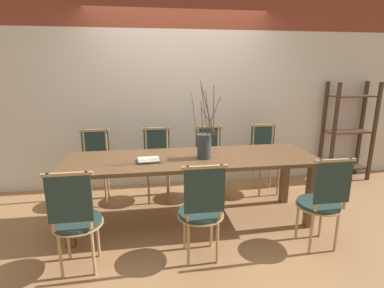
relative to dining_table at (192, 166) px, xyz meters
name	(u,v)px	position (x,y,z in m)	size (l,w,h in m)	color
ground_plane	(192,221)	(0.00, 0.00, -0.67)	(16.00, 16.00, 0.00)	#9E7047
wall_rear	(179,77)	(0.00, 1.25, 0.93)	(12.00, 0.06, 3.20)	beige
dining_table	(192,166)	(0.00, 0.00, 0.00)	(2.75, 0.84, 0.77)	brown
chair_near_leftend	(76,218)	(-1.10, -0.72, -0.16)	(0.43, 0.43, 0.95)	#233833
chair_near_left	(202,209)	(-0.03, -0.72, -0.16)	(0.43, 0.43, 0.95)	#233833
chair_near_center	(322,200)	(1.14, -0.72, -0.16)	(0.43, 0.43, 0.95)	#233833
chair_far_leftend	(95,165)	(-1.15, 0.72, -0.16)	(0.43, 0.43, 0.95)	#233833
chair_far_left	(158,162)	(-0.35, 0.72, -0.16)	(0.43, 0.43, 0.95)	#233833
chair_far_center	(210,159)	(0.36, 0.72, -0.16)	(0.43, 0.43, 0.95)	#233833
chair_far_right	(265,157)	(1.15, 0.72, -0.16)	(0.43, 0.43, 0.95)	#233833
vase_centerpiece	(204,145)	(0.13, -0.05, 0.25)	(0.29, 0.29, 0.83)	#33383D
book_stack	(149,160)	(-0.47, -0.08, 0.11)	(0.25, 0.20, 0.03)	#234C8C
shelving_rack	(348,132)	(2.61, 1.01, 0.08)	(0.71, 0.33, 1.52)	#422D1E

